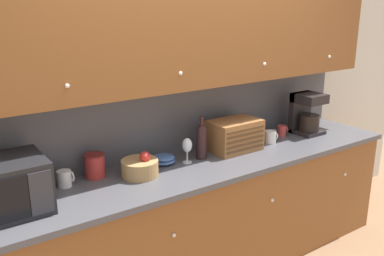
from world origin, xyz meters
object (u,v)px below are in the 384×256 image
object	(u,v)px
wine_bottle	(202,140)
bread_box	(235,135)
bowl_stack_on_counter	(164,159)
wine_glass	(187,146)
mug	(282,131)
mug_blue_second	(271,137)
storage_canister	(95,166)
mug_patterned_third	(65,178)
fruit_basket	(140,167)
coffee_maker	(306,113)

from	to	relation	value
wine_bottle	bread_box	xyz separation A→B (m)	(0.32, 0.01, -0.03)
bowl_stack_on_counter	wine_glass	world-z (taller)	wine_glass
bowl_stack_on_counter	mug	world-z (taller)	mug
bread_box	mug_blue_second	bearing A→B (deg)	-5.78
mug	storage_canister	bearing A→B (deg)	177.74
mug_patterned_third	fruit_basket	size ratio (longest dim) A/B	0.42
bowl_stack_on_counter	mug	bearing A→B (deg)	-0.77
mug	bread_box	bearing A→B (deg)	-175.37
fruit_basket	coffee_maker	world-z (taller)	coffee_maker
mug_patterned_third	bowl_stack_on_counter	distance (m)	0.72
mug_patterned_third	mug_blue_second	xyz separation A→B (m)	(1.69, -0.12, -0.00)
wine_bottle	mug_blue_second	size ratio (longest dim) A/B	3.02
bowl_stack_on_counter	storage_canister	bearing A→B (deg)	174.21
wine_glass	coffee_maker	distance (m)	1.28
mug_patterned_third	coffee_maker	xyz separation A→B (m)	(2.15, -0.09, 0.13)
fruit_basket	mug	bearing A→B (deg)	3.47
storage_canister	fruit_basket	world-z (taller)	fruit_basket
bowl_stack_on_counter	mug_blue_second	distance (m)	0.98
storage_canister	wine_bottle	xyz separation A→B (m)	(0.79, -0.12, 0.07)
storage_canister	wine_bottle	size ratio (longest dim) A/B	0.49
mug_patterned_third	storage_canister	size ratio (longest dim) A/B	0.66
bowl_stack_on_counter	mug	xyz separation A→B (m)	(1.20, -0.02, 0.01)
bowl_stack_on_counter	bread_box	size ratio (longest dim) A/B	0.42
bread_box	mug_blue_second	size ratio (longest dim) A/B	3.74
bowl_stack_on_counter	coffee_maker	size ratio (longest dim) A/B	0.47
wine_glass	coffee_maker	world-z (taller)	coffee_maker
bowl_stack_on_counter	wine_bottle	distance (m)	0.32
wine_glass	wine_bottle	world-z (taller)	wine_bottle
bowl_stack_on_counter	bread_box	bearing A→B (deg)	-5.91
wine_bottle	bread_box	bearing A→B (deg)	1.01
fruit_basket	wine_bottle	bearing A→B (deg)	3.69
fruit_basket	bowl_stack_on_counter	bearing A→B (deg)	22.78
bowl_stack_on_counter	mug_blue_second	size ratio (longest dim) A/B	1.57
storage_canister	wine_glass	bearing A→B (deg)	-11.34
wine_glass	storage_canister	bearing A→B (deg)	168.66
bread_box	fruit_basket	bearing A→B (deg)	-177.32
fruit_basket	bread_box	bearing A→B (deg)	2.68
fruit_basket	wine_glass	world-z (taller)	wine_glass
mug_patterned_third	coffee_maker	size ratio (longest dim) A/B	0.29
bread_box	coffee_maker	distance (m)	0.82
fruit_basket	bread_box	xyz separation A→B (m)	(0.86, 0.04, 0.06)
wine_bottle	coffee_maker	size ratio (longest dim) A/B	0.91
wine_bottle	mug	world-z (taller)	wine_bottle
mug_patterned_third	bowl_stack_on_counter	xyz separation A→B (m)	(0.72, -0.02, -0.02)
fruit_basket	wine_glass	xyz separation A→B (m)	(0.40, 0.02, 0.07)
wine_glass	coffee_maker	xyz separation A→B (m)	(1.28, 0.01, 0.05)
mug_patterned_third	wine_glass	xyz separation A→B (m)	(0.87, -0.10, 0.07)
fruit_basket	bread_box	world-z (taller)	bread_box
fruit_basket	mug	world-z (taller)	fruit_basket
coffee_maker	mug_blue_second	bearing A→B (deg)	-176.26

